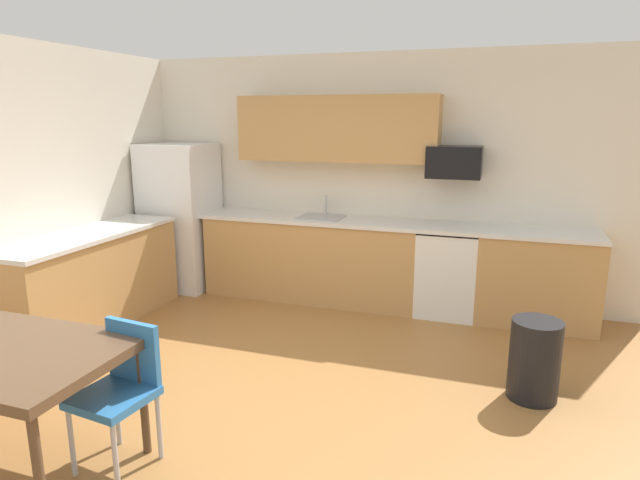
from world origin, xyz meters
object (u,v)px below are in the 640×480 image
at_px(refrigerator, 181,217).
at_px(oven_range, 447,271).
at_px(trash_bin, 535,360).
at_px(chair_near_table, 121,383).
at_px(microwave, 454,162).

distance_m(refrigerator, oven_range, 3.17).
bearing_deg(oven_range, refrigerator, -178.54).
relative_size(refrigerator, oven_range, 1.89).
relative_size(refrigerator, trash_bin, 2.87).
relative_size(oven_range, chair_near_table, 1.07).
distance_m(refrigerator, trash_bin, 4.25).
xyz_separation_m(microwave, chair_near_table, (-1.55, -3.28, -1.07)).
distance_m(oven_range, chair_near_table, 3.54).
bearing_deg(refrigerator, oven_range, 1.46).
height_order(microwave, chair_near_table, microwave).
bearing_deg(chair_near_table, oven_range, 64.00).
bearing_deg(trash_bin, oven_range, 116.37).
relative_size(oven_range, microwave, 1.69).
xyz_separation_m(oven_range, chair_near_table, (-1.55, -3.18, 0.05)).
bearing_deg(chair_near_table, trash_bin, 34.03).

